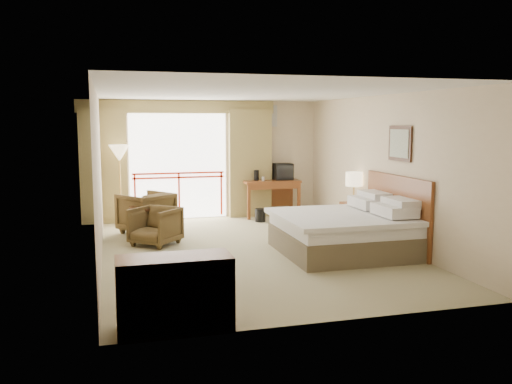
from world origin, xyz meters
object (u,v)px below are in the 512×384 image
object	(u,v)px
tv	(283,172)
armchair_near	(156,245)
bed	(346,231)
table_lamp	(354,180)
wastebasket	(260,215)
nightstand	(354,218)
side_table	(144,217)
floor_lamp	(119,156)
desk	(270,188)
armchair_far	(147,233)
dresser	(175,294)

from	to	relation	value
tv	armchair_near	bearing A→B (deg)	-138.31
bed	table_lamp	bearing A→B (deg)	60.26
table_lamp	wastebasket	size ratio (longest dim) A/B	2.00
nightstand	armchair_near	world-z (taller)	nightstand
nightstand	bed	bearing A→B (deg)	-119.82
nightstand	table_lamp	size ratio (longest dim) A/B	1.05
side_table	floor_lamp	xyz separation A→B (m)	(-0.39, 1.57, 1.07)
desk	tv	bearing A→B (deg)	-14.32
armchair_near	wastebasket	bearing A→B (deg)	76.25
tv	floor_lamp	size ratio (longest dim) A/B	0.25
side_table	wastebasket	bearing A→B (deg)	23.21
desk	floor_lamp	world-z (taller)	floor_lamp
tv	wastebasket	bearing A→B (deg)	-134.83
side_table	floor_lamp	world-z (taller)	floor_lamp
wastebasket	nightstand	bearing A→B (deg)	-49.87
table_lamp	armchair_far	size ratio (longest dim) A/B	0.65
table_lamp	desk	distance (m)	2.59
desk	nightstand	bearing A→B (deg)	-68.87
desk	armchair_far	xyz separation A→B (m)	(-2.96, -1.25, -0.67)
desk	wastebasket	xyz separation A→B (m)	(-0.42, -0.65, -0.52)
dresser	floor_lamp	bearing A→B (deg)	95.60
wastebasket	side_table	distance (m)	2.85
armchair_near	side_table	distance (m)	0.73
floor_lamp	desk	bearing A→B (deg)	3.42
wastebasket	bed	bearing A→B (deg)	-79.11
tv	dresser	size ratio (longest dim) A/B	0.35
tv	armchair_far	size ratio (longest dim) A/B	0.47
bed	dresser	size ratio (longest dim) A/B	1.75
nightstand	tv	size ratio (longest dim) A/B	1.45
floor_lamp	wastebasket	bearing A→B (deg)	-8.52
nightstand	dresser	distance (m)	5.79
floor_lamp	tv	bearing A→B (deg)	2.17
armchair_near	side_table	bearing A→B (deg)	146.59
bed	nightstand	bearing A→B (deg)	59.41
nightstand	dresser	xyz separation A→B (m)	(-4.06, -4.13, 0.10)
bed	desk	world-z (taller)	bed
tv	floor_lamp	distance (m)	3.75
wastebasket	armchair_near	distance (m)	2.99
bed	floor_lamp	bearing A→B (deg)	134.98
bed	armchair_far	distance (m)	4.08
dresser	wastebasket	bearing A→B (deg)	68.02
nightstand	table_lamp	distance (m)	0.77
wastebasket	dresser	xyz separation A→B (m)	(-2.60, -5.86, 0.26)
table_lamp	desk	xyz separation A→B (m)	(-1.03, 2.33, -0.41)
armchair_near	floor_lamp	distance (m)	2.67
bed	dresser	world-z (taller)	bed
wastebasket	armchair_near	bearing A→B (deg)	-145.28
armchair_far	floor_lamp	distance (m)	1.87
desk	armchair_far	size ratio (longest dim) A/B	1.45
tv	armchair_far	distance (m)	3.63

